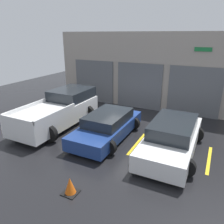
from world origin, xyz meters
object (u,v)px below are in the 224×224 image
Objects in this scene: pickup_truck at (60,110)px; sedan_side at (108,126)px; traffic_cone at (70,186)px; sedan_white at (172,137)px.

pickup_truck is 3.00m from sedan_side.
traffic_cone is at bearing -78.85° from sedan_side.
sedan_side is at bearing 101.15° from traffic_cone.
pickup_truck is 5.67m from traffic_cone.
pickup_truck reaches higher than sedan_side.
sedan_side is (2.98, -0.22, -0.25)m from pickup_truck.
sedan_white is (5.96, -0.22, -0.18)m from pickup_truck.
sedan_side reaches higher than traffic_cone.
pickup_truck is at bearing 177.86° from sedan_white.
traffic_cone is (0.78, -3.97, -0.31)m from sedan_side.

